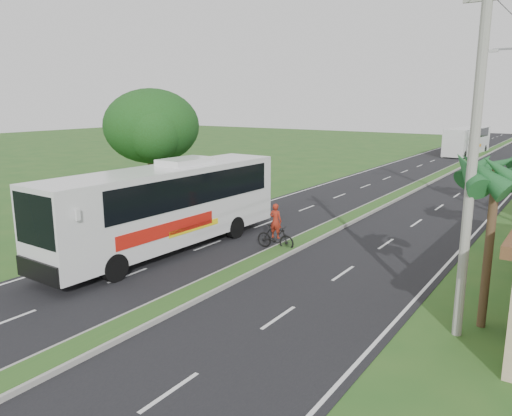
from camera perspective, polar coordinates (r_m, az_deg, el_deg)
The scene contains 11 objects.
ground at distance 18.28m, azimuth -6.97°, elevation -9.82°, with size 180.00×180.00×0.00m, color #27551F.
road_asphalt at distance 35.27m, azimuth 14.70°, elevation 0.73°, with size 14.00×160.00×0.02m, color black.
median_strip at distance 35.25m, azimuth 14.70°, elevation 0.88°, with size 1.20×160.00×0.18m.
lane_edge_left at distance 37.92m, azimuth 5.12°, elevation 1.87°, with size 0.12×160.00×0.01m, color silver.
lane_edge_right at distance 33.75m, azimuth 25.47°, elevation -0.61°, with size 0.12×160.00×0.01m, color silver.
palm_verge_a at distance 16.03m, azimuth 25.79°, elevation 3.49°, with size 2.40×2.40×5.45m.
shade_tree at distance 32.61m, azimuth -11.95°, elevation 8.85°, with size 6.30×6.00×7.54m.
utility_pole_a at distance 15.03m, azimuth 23.66°, elevation 6.75°, with size 1.60×0.28×11.00m.
coach_bus_main at distance 23.03m, azimuth -10.01°, elevation 0.70°, with size 3.06×12.97×4.17m.
coach_bus_far at distance 68.43m, azimuth 23.00°, elevation 7.22°, with size 3.38×11.68×3.36m.
motorcyclist at distance 23.19m, azimuth 2.24°, elevation -2.91°, with size 1.93×0.66×2.19m.
Camera 1 is at (11.17, -12.74, 6.87)m, focal length 35.00 mm.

